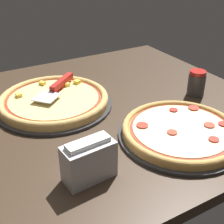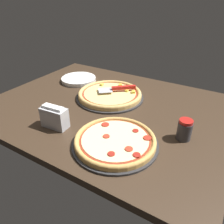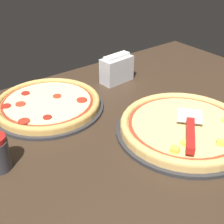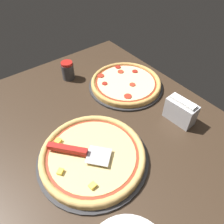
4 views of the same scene
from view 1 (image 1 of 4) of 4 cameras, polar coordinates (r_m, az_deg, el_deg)
name	(u,v)px [view 1 (image 1 of 4)]	position (r cm, az deg, el deg)	size (l,w,h in cm)	color
ground_plane	(76,119)	(108.20, -6.51, -1.21)	(133.89, 103.87, 3.60)	#38281C
pizza_pan_front	(54,105)	(113.55, -10.49, 1.35)	(41.23, 41.23, 1.00)	#2D2D30
pizza_front	(54,100)	(112.67, -10.58, 2.26)	(38.76, 38.76, 3.51)	#DBAD60
pizza_pan_back	(180,135)	(96.75, 12.37, -4.17)	(37.67, 37.67, 1.00)	#2D2D30
pizza_back	(181,130)	(95.78, 12.49, -3.24)	(35.41, 35.41, 2.69)	tan
serving_spatula	(59,84)	(117.26, -9.65, 4.99)	(20.70, 18.77, 2.00)	#B7B7BC
parmesan_shaker	(197,83)	(122.19, 15.20, 5.09)	(6.51, 6.51, 9.76)	#333338
napkin_holder	(89,161)	(76.89, -4.26, -8.87)	(13.31, 7.24, 11.25)	#B2B2B7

